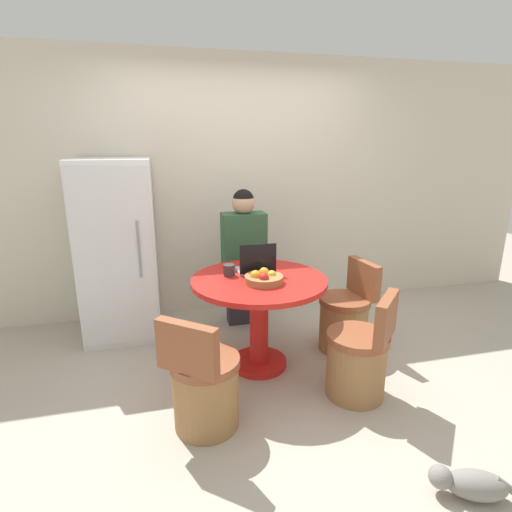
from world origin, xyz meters
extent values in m
plane|color=#B2A899|center=(0.00, 0.00, 0.00)|extent=(12.00, 12.00, 0.00)
cube|color=beige|center=(0.00, 1.52, 1.30)|extent=(7.00, 0.06, 2.60)
cube|color=white|center=(-1.18, 1.13, 0.81)|extent=(0.66, 0.68, 1.63)
cube|color=silver|center=(-1.18, 0.79, 0.81)|extent=(0.64, 0.01, 1.53)
cylinder|color=gray|center=(-0.98, 0.78, 0.89)|extent=(0.02, 0.02, 0.49)
cylinder|color=red|center=(-0.09, 0.23, 0.03)|extent=(0.45, 0.45, 0.05)
cylinder|color=red|center=(-0.09, 0.23, 0.38)|extent=(0.15, 0.15, 0.66)
cylinder|color=red|center=(-0.09, 0.23, 0.73)|extent=(1.05, 1.05, 0.04)
cylinder|color=#9E7042|center=(-0.59, -0.38, 0.21)|extent=(0.41, 0.41, 0.42)
cylinder|color=brown|center=(-0.59, -0.38, 0.45)|extent=(0.44, 0.44, 0.06)
cube|color=brown|center=(-0.70, -0.52, 0.63)|extent=(0.35, 0.30, 0.31)
cylinder|color=#9E7042|center=(0.49, -0.31, 0.21)|extent=(0.41, 0.41, 0.42)
cylinder|color=brown|center=(0.49, -0.31, 0.45)|extent=(0.44, 0.44, 0.06)
cube|color=brown|center=(0.61, -0.43, 0.63)|extent=(0.32, 0.33, 0.31)
cylinder|color=#9E7042|center=(0.70, 0.33, 0.21)|extent=(0.41, 0.41, 0.42)
cylinder|color=brown|center=(0.70, 0.33, 0.45)|extent=(0.44, 0.44, 0.06)
cube|color=brown|center=(0.87, 0.35, 0.63)|extent=(0.12, 0.40, 0.31)
cube|color=#2D2D38|center=(-0.06, 1.08, 0.24)|extent=(0.28, 0.16, 0.48)
cube|color=#2D2D38|center=(-0.06, 1.02, 0.55)|extent=(0.32, 0.36, 0.14)
cube|color=#2D5638|center=(-0.06, 0.94, 0.88)|extent=(0.40, 0.22, 0.52)
sphere|color=tan|center=(-0.06, 0.94, 1.23)|extent=(0.21, 0.21, 0.21)
sphere|color=black|center=(-0.06, 0.94, 1.26)|extent=(0.19, 0.19, 0.19)
cube|color=#B7B7BC|center=(-0.08, 0.41, 0.76)|extent=(0.29, 0.21, 0.02)
cube|color=black|center=(-0.08, 0.31, 0.88)|extent=(0.29, 0.01, 0.23)
cylinder|color=olive|center=(-0.08, 0.12, 0.78)|extent=(0.29, 0.29, 0.05)
sphere|color=gold|center=(-0.01, 0.13, 0.81)|extent=(0.06, 0.06, 0.06)
sphere|color=orange|center=(-0.06, 0.18, 0.81)|extent=(0.08, 0.08, 0.08)
sphere|color=orange|center=(-0.14, 0.12, 0.81)|extent=(0.08, 0.08, 0.08)
sphere|color=red|center=(-0.09, 0.06, 0.81)|extent=(0.08, 0.08, 0.08)
cylinder|color=#383333|center=(-0.30, 0.34, 0.80)|extent=(0.09, 0.09, 0.09)
ellipsoid|color=gray|center=(0.68, -1.26, 0.08)|extent=(0.34, 0.26, 0.15)
sphere|color=gray|center=(0.52, -1.19, 0.10)|extent=(0.12, 0.12, 0.12)
cylinder|color=gray|center=(0.81, -1.31, 0.09)|extent=(0.14, 0.09, 0.11)
camera|label=1|loc=(-0.80, -2.58, 1.75)|focal=28.00mm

